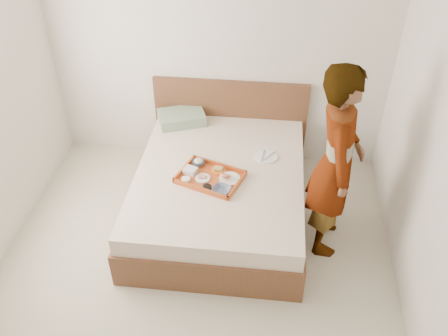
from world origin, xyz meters
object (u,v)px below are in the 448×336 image
dinner_plate (266,157)px  person (336,163)px  tray (210,177)px  bed (220,192)px

dinner_plate → person: person is taller
tray → person: bearing=13.4°
bed → person: 1.21m
bed → person: person is taller
bed → dinner_plate: size_ratio=8.84×
person → bed: bearing=78.7°
dinner_plate → person: (0.58, -0.51, 0.36)m
person → tray: bearing=86.1°
dinner_plate → person: size_ratio=0.13×
dinner_plate → person: 0.85m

